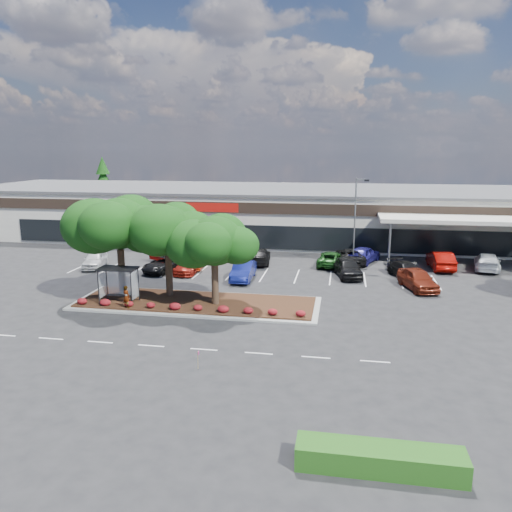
% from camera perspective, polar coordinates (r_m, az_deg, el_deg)
% --- Properties ---
extents(ground, '(160.00, 160.00, 0.00)m').
position_cam_1_polar(ground, '(33.06, -5.42, -7.83)').
color(ground, black).
rests_on(ground, ground).
extents(retail_store, '(80.40, 25.20, 6.25)m').
position_cam_1_polar(retail_store, '(64.86, 2.49, 5.06)').
color(retail_store, silver).
rests_on(retail_store, ground).
extents(landscape_island, '(18.00, 6.00, 0.26)m').
position_cam_1_polar(landscape_island, '(37.19, -6.78, -5.35)').
color(landscape_island, '#969691').
rests_on(landscape_island, ground).
extents(lane_markings, '(33.12, 20.06, 0.01)m').
position_cam_1_polar(lane_markings, '(42.75, -1.93, -3.08)').
color(lane_markings, silver).
rests_on(lane_markings, ground).
extents(shrub_row, '(17.00, 0.80, 0.50)m').
position_cam_1_polar(shrub_row, '(35.16, -7.78, -5.76)').
color(shrub_row, maroon).
rests_on(shrub_row, landscape_island).
extents(bus_shelter, '(2.75, 1.55, 2.59)m').
position_cam_1_polar(bus_shelter, '(37.59, -15.40, -2.06)').
color(bus_shelter, black).
rests_on(bus_shelter, landscape_island).
extents(island_tree_west, '(7.20, 7.20, 7.89)m').
position_cam_1_polar(island_tree_west, '(38.76, -15.26, 1.25)').
color(island_tree_west, black).
rests_on(island_tree_west, landscape_island).
extents(island_tree_mid, '(6.60, 6.60, 7.32)m').
position_cam_1_polar(island_tree_mid, '(38.12, -10.02, 0.88)').
color(island_tree_mid, black).
rests_on(island_tree_mid, landscape_island).
extents(island_tree_east, '(5.80, 5.80, 6.50)m').
position_cam_1_polar(island_tree_east, '(35.62, -4.75, -0.44)').
color(island_tree_east, black).
rests_on(island_tree_east, landscape_island).
extents(hedge_south_east, '(6.00, 1.30, 0.90)m').
position_cam_1_polar(hedge_south_east, '(19.77, 13.95, -21.59)').
color(hedge_south_east, '#1F4E17').
rests_on(hedge_south_east, ground).
extents(conifer_north_west, '(4.40, 4.40, 10.00)m').
position_cam_1_polar(conifer_north_west, '(85.28, -17.00, 7.53)').
color(conifer_north_west, black).
rests_on(conifer_north_west, ground).
extents(person_waiting, '(0.69, 0.58, 1.60)m').
position_cam_1_polar(person_waiting, '(36.38, -14.60, -4.53)').
color(person_waiting, '#594C47').
rests_on(person_waiting, landscape_island).
extents(light_pole, '(1.43, 0.55, 8.53)m').
position_cam_1_polar(light_pole, '(48.96, 11.32, 3.14)').
color(light_pole, '#969691').
rests_on(light_pole, ground).
extents(survey_stake, '(0.07, 0.14, 0.98)m').
position_cam_1_polar(survey_stake, '(26.70, -6.63, -11.45)').
color(survey_stake, '#98804F').
rests_on(survey_stake, ground).
extents(car_0, '(2.85, 4.82, 1.54)m').
position_cam_1_polar(car_0, '(50.43, -17.91, -0.40)').
color(car_0, silver).
rests_on(car_0, ground).
extents(car_1, '(3.92, 5.40, 1.37)m').
position_cam_1_polar(car_1, '(47.20, -10.36, -0.95)').
color(car_1, black).
rests_on(car_1, ground).
extents(car_2, '(1.99, 4.39, 1.40)m').
position_cam_1_polar(car_2, '(48.11, -6.85, -0.56)').
color(car_2, '#9D2309').
rests_on(car_2, ground).
extents(car_3, '(1.97, 4.72, 1.36)m').
position_cam_1_polar(car_3, '(46.51, -7.70, -1.06)').
color(car_3, maroon).
rests_on(car_3, ground).
extents(car_4, '(1.78, 4.82, 1.58)m').
position_cam_1_polar(car_4, '(43.57, -1.48, -1.72)').
color(car_4, navy).
rests_on(car_4, ground).
extents(car_6, '(2.95, 5.23, 1.68)m').
position_cam_1_polar(car_6, '(45.32, 10.47, -1.30)').
color(car_6, black).
rests_on(car_6, ground).
extents(car_7, '(3.64, 5.05, 1.36)m').
position_cam_1_polar(car_7, '(46.26, 16.83, -1.56)').
color(car_7, black).
rests_on(car_7, ground).
extents(car_8, '(3.32, 5.30, 1.68)m').
position_cam_1_polar(car_8, '(42.77, 18.01, -2.53)').
color(car_8, maroon).
rests_on(car_8, ground).
extents(car_9, '(4.49, 6.38, 1.71)m').
position_cam_1_polar(car_9, '(52.75, -9.31, 0.68)').
color(car_9, '#770805').
rests_on(car_9, ground).
extents(car_10, '(1.62, 4.02, 1.37)m').
position_cam_1_polar(car_10, '(54.99, -8.83, 0.99)').
color(car_10, black).
rests_on(car_10, ground).
extents(car_11, '(2.50, 5.08, 1.42)m').
position_cam_1_polar(car_11, '(54.67, -2.63, 1.09)').
color(car_11, maroon).
rests_on(car_11, ground).
extents(car_12, '(2.68, 5.40, 1.51)m').
position_cam_1_polar(car_12, '(49.73, 0.38, 0.02)').
color(car_12, black).
rests_on(car_12, ground).
extents(car_13, '(2.73, 5.22, 1.40)m').
position_cam_1_polar(car_13, '(49.27, 8.56, -0.30)').
color(car_13, '#194B17').
rests_on(car_13, ground).
extents(car_14, '(3.12, 5.66, 1.50)m').
position_cam_1_polar(car_14, '(50.72, 10.73, 0.04)').
color(car_14, black).
rests_on(car_14, ground).
extents(car_15, '(3.84, 5.39, 1.71)m').
position_cam_1_polar(car_15, '(51.07, 12.21, 0.18)').
color(car_15, navy).
rests_on(car_15, ground).
extents(car_16, '(2.02, 5.30, 1.72)m').
position_cam_1_polar(car_16, '(50.52, 20.35, -0.44)').
color(car_16, '#800702').
rests_on(car_16, ground).
extents(car_17, '(3.26, 5.71, 1.56)m').
position_cam_1_polar(car_17, '(51.94, 24.90, -0.59)').
color(car_17, silver).
rests_on(car_17, ground).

